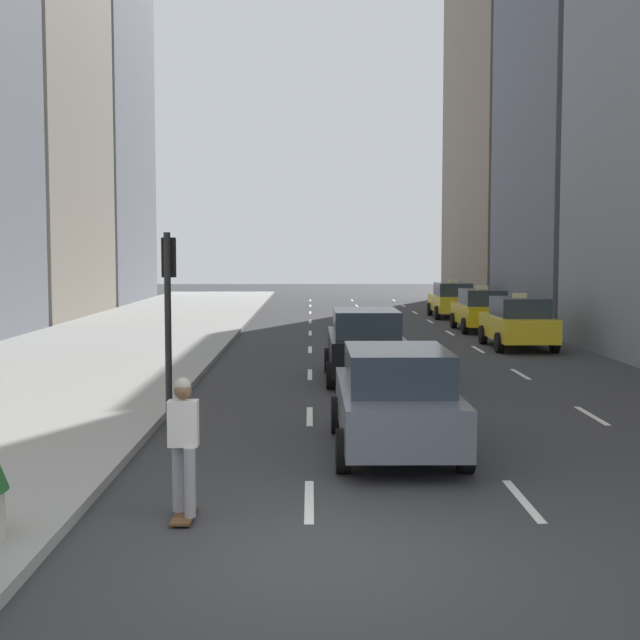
{
  "coord_description": "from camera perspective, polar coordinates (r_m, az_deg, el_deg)",
  "views": [
    {
      "loc": [
        -0.18,
        -9.4,
        3.26
      ],
      "look_at": [
        0.03,
        10.4,
        1.73
      ],
      "focal_mm": 50.0,
      "sensor_mm": 36.0,
      "label": 1
    }
  ],
  "objects": [
    {
      "name": "lane_markings",
      "position": [
        32.68,
        4.28,
        -1.32
      ],
      "size": [
        5.72,
        56.0,
        0.01
      ],
      "color": "white",
      "rests_on": "ground"
    },
    {
      "name": "traffic_light_pole",
      "position": [
        16.32,
        -9.67,
        1.37
      ],
      "size": [
        0.24,
        0.42,
        3.6
      ],
      "color": "black",
      "rests_on": "ground"
    },
    {
      "name": "ground_plane",
      "position": [
        9.95,
        0.47,
        -14.69
      ],
      "size": [
        160.0,
        160.0,
        0.0
      ],
      "primitive_type": "plane",
      "color": "#333335"
    },
    {
      "name": "taxi_third",
      "position": [
        30.66,
        12.55,
        -0.15
      ],
      "size": [
        2.02,
        4.4,
        1.87
      ],
      "color": "yellow",
      "rests_on": "ground"
    },
    {
      "name": "sedan_black_near",
      "position": [
        14.54,
        4.86,
        -5.04
      ],
      "size": [
        2.02,
        4.7,
        1.72
      ],
      "color": "#565B66",
      "rests_on": "ground"
    },
    {
      "name": "sedan_silver_behind",
      "position": [
        22.51,
        2.91,
        -1.57
      ],
      "size": [
        2.02,
        4.73,
        1.81
      ],
      "color": "black",
      "rests_on": "ground"
    },
    {
      "name": "taxi_lead",
      "position": [
        36.95,
        10.28,
        0.64
      ],
      "size": [
        2.02,
        4.4,
        1.87
      ],
      "color": "yellow",
      "rests_on": "ground"
    },
    {
      "name": "skateboarder",
      "position": [
        11.0,
        -8.74,
        -7.68
      ],
      "size": [
        0.36,
        0.8,
        1.75
      ],
      "color": "brown",
      "rests_on": "ground"
    },
    {
      "name": "taxi_second",
      "position": [
        44.38,
        8.45,
        1.28
      ],
      "size": [
        2.02,
        4.4,
        1.87
      ],
      "color": "yellow",
      "rests_on": "ground"
    },
    {
      "name": "sidewalk_left",
      "position": [
        37.17,
        -11.18,
        -0.59
      ],
      "size": [
        8.0,
        66.0,
        0.15
      ],
      "primitive_type": "cube",
      "color": "#9E9E99",
      "rests_on": "ground"
    }
  ]
}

